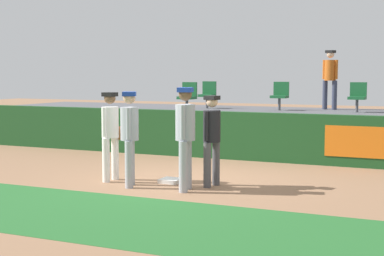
# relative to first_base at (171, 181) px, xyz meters

# --- Properties ---
(ground_plane) EXTENTS (60.00, 60.00, 0.00)m
(ground_plane) POSITION_rel_first_base_xyz_m (0.21, 0.14, -0.04)
(ground_plane) COLOR #936B4C
(grass_foreground_strip) EXTENTS (18.00, 2.80, 0.01)m
(grass_foreground_strip) POSITION_rel_first_base_xyz_m (0.21, -2.86, -0.04)
(grass_foreground_strip) COLOR #26662B
(grass_foreground_strip) RESTS_ON ground_plane
(first_base) EXTENTS (0.40, 0.40, 0.08)m
(first_base) POSITION_rel_first_base_xyz_m (0.00, 0.00, 0.00)
(first_base) COLOR white
(first_base) RESTS_ON ground_plane
(player_fielder_home) EXTENTS (0.35, 0.55, 1.77)m
(player_fielder_home) POSITION_rel_first_base_xyz_m (-1.19, -0.31, 0.98)
(player_fielder_home) COLOR white
(player_fielder_home) RESTS_ON ground_plane
(player_runner_visitor) EXTENTS (0.42, 0.52, 1.90)m
(player_runner_visitor) POSITION_rel_first_base_xyz_m (0.59, -0.60, 1.06)
(player_runner_visitor) COLOR #9EA3AD
(player_runner_visitor) RESTS_ON ground_plane
(player_coach_visitor) EXTENTS (0.45, 0.47, 1.81)m
(player_coach_visitor) POSITION_rel_first_base_xyz_m (-0.54, -0.68, 1.01)
(player_coach_visitor) COLOR #9EA3AD
(player_coach_visitor) RESTS_ON ground_plane
(player_umpire) EXTENTS (0.38, 0.48, 1.73)m
(player_umpire) POSITION_rel_first_base_xyz_m (0.87, -0.01, 0.96)
(player_umpire) COLOR #4C4C51
(player_umpire) RESTS_ON ground_plane
(field_wall) EXTENTS (18.00, 0.26, 1.19)m
(field_wall) POSITION_rel_first_base_xyz_m (0.23, 3.52, 0.56)
(field_wall) COLOR #19471E
(field_wall) RESTS_ON ground_plane
(bleacher_platform) EXTENTS (18.00, 4.80, 1.06)m
(bleacher_platform) POSITION_rel_first_base_xyz_m (0.21, 6.09, 0.49)
(bleacher_platform) COLOR #59595E
(bleacher_platform) RESTS_ON ground_plane
(seat_front_left) EXTENTS (0.44, 0.44, 0.84)m
(seat_front_left) POSITION_rel_first_base_xyz_m (-1.92, 4.96, 1.49)
(seat_front_left) COLOR #4C4C51
(seat_front_left) RESTS_ON bleacher_platform
(seat_back_right) EXTENTS (0.46, 0.44, 0.84)m
(seat_back_right) POSITION_rel_first_base_xyz_m (2.51, 6.76, 1.49)
(seat_back_right) COLOR #4C4C51
(seat_back_right) RESTS_ON bleacher_platform
(seat_back_left) EXTENTS (0.45, 0.44, 0.84)m
(seat_back_left) POSITION_rel_first_base_xyz_m (-2.06, 6.76, 1.49)
(seat_back_left) COLOR #4C4C51
(seat_back_left) RESTS_ON bleacher_platform
(seat_back_center) EXTENTS (0.47, 0.44, 0.84)m
(seat_back_center) POSITION_rel_first_base_xyz_m (0.26, 6.76, 1.49)
(seat_back_center) COLOR #4C4C51
(seat_back_center) RESTS_ON bleacher_platform
(spectator_capped) EXTENTS (0.48, 0.42, 1.78)m
(spectator_capped) POSITION_rel_first_base_xyz_m (1.55, 7.63, 2.05)
(spectator_capped) COLOR #33384C
(spectator_capped) RESTS_ON bleacher_platform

